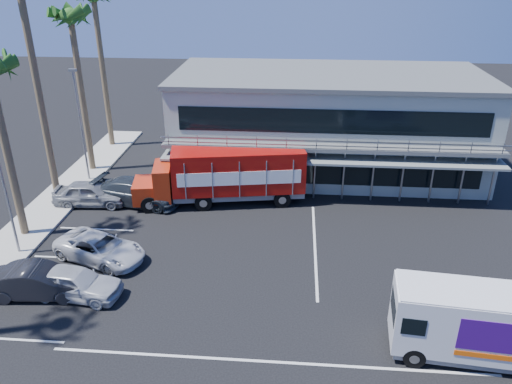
# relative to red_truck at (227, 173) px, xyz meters

# --- Properties ---
(ground) EXTENTS (120.00, 120.00, 0.00)m
(ground) POSITION_rel_red_truck_xyz_m (3.68, -8.37, -2.04)
(ground) COLOR black
(ground) RESTS_ON ground
(building) EXTENTS (22.40, 12.00, 7.30)m
(building) POSITION_rel_red_truck_xyz_m (6.68, 6.57, 1.62)
(building) COLOR #9CA396
(building) RESTS_ON ground
(curb_strip) EXTENTS (3.00, 32.00, 0.16)m
(curb_strip) POSITION_rel_red_truck_xyz_m (-11.32, -2.37, -1.96)
(curb_strip) COLOR #A5A399
(curb_strip) RESTS_ON ground
(palm_e) EXTENTS (2.80, 2.80, 12.25)m
(palm_e) POSITION_rel_red_truck_xyz_m (-11.02, 4.63, 8.53)
(palm_e) COLOR brown
(palm_e) RESTS_ON ground
(palm_f) EXTENTS (2.80, 2.80, 13.25)m
(palm_f) POSITION_rel_red_truck_xyz_m (-11.42, 10.13, 9.43)
(palm_f) COLOR brown
(palm_f) RESTS_ON ground
(light_pole_near) EXTENTS (0.50, 0.25, 8.09)m
(light_pole_near) POSITION_rel_red_truck_xyz_m (-10.52, -7.37, 2.46)
(light_pole_near) COLOR gray
(light_pole_near) RESTS_ON ground
(light_pole_far) EXTENTS (0.50, 0.25, 8.09)m
(light_pole_far) POSITION_rel_red_truck_xyz_m (-10.52, 2.63, 2.46)
(light_pole_far) COLOR gray
(light_pole_far) RESTS_ON ground
(red_truck) EXTENTS (11.29, 4.41, 3.71)m
(red_truck) POSITION_rel_red_truck_xyz_m (0.00, 0.00, 0.00)
(red_truck) COLOR #AA270D
(red_truck) RESTS_ON ground
(white_van) EXTENTS (6.61, 2.82, 3.14)m
(white_van) POSITION_rel_red_truck_xyz_m (11.71, -13.37, -0.38)
(white_van) COLOR silver
(white_van) RESTS_ON ground
(parked_car_a) EXTENTS (4.64, 2.29, 1.52)m
(parked_car_a) POSITION_rel_red_truck_xyz_m (-5.82, -10.79, -1.28)
(parked_car_a) COLOR #B5B7BC
(parked_car_a) RESTS_ON ground
(parked_car_b) EXTENTS (4.90, 2.03, 1.58)m
(parked_car_b) POSITION_rel_red_truck_xyz_m (-7.55, -10.87, -1.25)
(parked_car_b) COLOR black
(parked_car_b) RESTS_ON ground
(parked_car_c) EXTENTS (5.56, 4.04, 1.41)m
(parked_car_c) POSITION_rel_red_truck_xyz_m (-5.82, -7.57, -1.34)
(parked_car_c) COLOR silver
(parked_car_c) RESTS_ON ground
(parked_car_d) EXTENTS (6.11, 3.32, 1.68)m
(parked_car_d) POSITION_rel_red_truck_xyz_m (-5.82, -0.77, -1.20)
(parked_car_d) COLOR #282F35
(parked_car_d) RESTS_ON ground
(parked_car_e) EXTENTS (4.86, 2.19, 1.62)m
(parked_car_e) POSITION_rel_red_truck_xyz_m (-8.82, -1.17, -1.23)
(parked_car_e) COLOR gray
(parked_car_e) RESTS_ON ground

